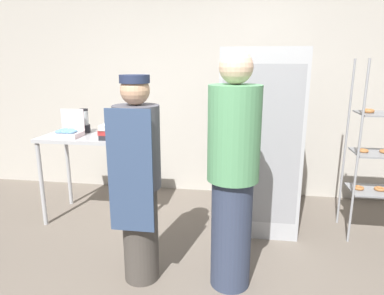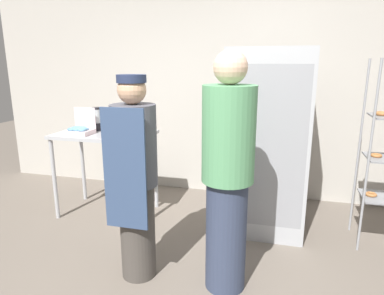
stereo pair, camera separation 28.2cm
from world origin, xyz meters
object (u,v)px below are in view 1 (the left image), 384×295
at_px(binder_stack, 115,131).
at_px(blender_pitcher, 84,122).
at_px(person_baker, 138,179).
at_px(person_customer, 233,173).
at_px(donut_box, 68,132).
at_px(refrigerator, 259,141).

bearing_deg(binder_stack, blender_pitcher, 151.24).
distance_m(person_baker, person_customer, 0.71).
xyz_separation_m(blender_pitcher, binder_stack, (0.45, -0.25, -0.04)).
relative_size(binder_stack, person_baker, 0.18).
bearing_deg(donut_box, blender_pitcher, 75.28).
xyz_separation_m(blender_pitcher, person_customer, (1.66, -1.09, -0.15)).
xyz_separation_m(donut_box, binder_stack, (0.51, -0.00, 0.02)).
bearing_deg(person_customer, binder_stack, 144.95).
distance_m(refrigerator, donut_box, 1.96).
height_order(binder_stack, person_baker, person_baker).
bearing_deg(donut_box, person_customer, -26.32).
height_order(refrigerator, blender_pitcher, refrigerator).
bearing_deg(person_baker, binder_stack, 119.84).
distance_m(blender_pitcher, person_baker, 1.50).
relative_size(refrigerator, donut_box, 6.60).
xyz_separation_m(refrigerator, person_customer, (-0.23, -1.09, -0.01)).
relative_size(refrigerator, person_customer, 1.03).
bearing_deg(binder_stack, person_baker, -60.16).
height_order(refrigerator, binder_stack, refrigerator).
xyz_separation_m(binder_stack, person_customer, (1.21, -0.85, -0.11)).
bearing_deg(blender_pitcher, person_customer, -33.43).
distance_m(refrigerator, person_baker, 1.46).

